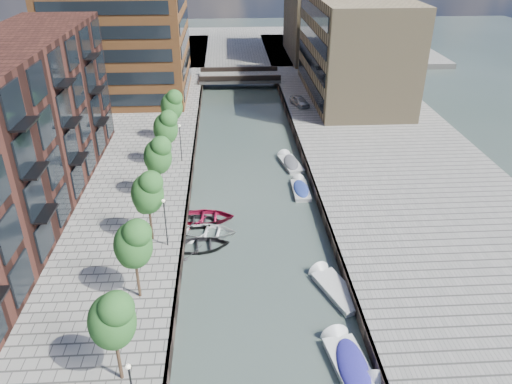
{
  "coord_description": "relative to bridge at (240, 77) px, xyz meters",
  "views": [
    {
      "loc": [
        -2.25,
        -9.04,
        23.18
      ],
      "look_at": [
        0.0,
        27.77,
        3.5
      ],
      "focal_mm": 35.0,
      "sensor_mm": 36.0,
      "label": 1
    }
  ],
  "objects": [
    {
      "name": "sloop_2",
      "position": [
        -4.38,
        -42.75,
        -1.39
      ],
      "size": [
        5.19,
        3.77,
        1.06
      ],
      "primitive_type": "imported",
      "rotation": [
        0.0,
        0.0,
        1.55
      ],
      "color": "maroon",
      "rests_on": "ground"
    },
    {
      "name": "quay_wall_right",
      "position": [
        6.1,
        -32.0,
        -0.89
      ],
      "size": [
        0.25,
        140.0,
        1.0
      ],
      "primitive_type": "cube",
      "color": "#332823",
      "rests_on": "ground"
    },
    {
      "name": "far_closure",
      "position": [
        0.0,
        28.0,
        -0.89
      ],
      "size": [
        80.0,
        40.0,
        1.0
      ],
      "primitive_type": "cube",
      "color": "gray",
      "rests_on": "ground"
    },
    {
      "name": "tan_block_near",
      "position": [
        16.0,
        -10.0,
        6.61
      ],
      "size": [
        12.0,
        25.0,
        14.0
      ],
      "primitive_type": "cube",
      "color": "#8E7A57",
      "rests_on": "quay_right"
    },
    {
      "name": "sloop_1",
      "position": [
        -4.67,
        -47.16,
        -1.39
      ],
      "size": [
        5.1,
        3.88,
        0.99
      ],
      "primitive_type": "imported",
      "rotation": [
        0.0,
        0.0,
        1.67
      ],
      "color": "black",
      "rests_on": "ground"
    },
    {
      "name": "quay_wall_left",
      "position": [
        -6.1,
        -32.0,
        -0.89
      ],
      "size": [
        0.25,
        140.0,
        1.0
      ],
      "primitive_type": "cube",
      "color": "#332823",
      "rests_on": "ground"
    },
    {
      "name": "sloop_4",
      "position": [
        -5.24,
        -43.41,
        -1.39
      ],
      "size": [
        4.67,
        3.39,
        0.95
      ],
      "primitive_type": "imported",
      "rotation": [
        0.0,
        0.0,
        1.55
      ],
      "color": "black",
      "rests_on": "ground"
    },
    {
      "name": "motorboat_4",
      "position": [
        4.48,
        -31.39,
        -1.19
      ],
      "size": [
        2.58,
        5.1,
        1.62
      ],
      "color": "#BCBCBA",
      "rests_on": "ground"
    },
    {
      "name": "lamp_2",
      "position": [
        -7.2,
        -32.0,
        2.12
      ],
      "size": [
        0.24,
        0.24,
        4.12
      ],
      "color": "black",
      "rests_on": "quay_left"
    },
    {
      "name": "tree_1",
      "position": [
        -8.5,
        -61.0,
        3.92
      ],
      "size": [
        2.5,
        2.5,
        5.95
      ],
      "color": "#382619",
      "rests_on": "quay_left"
    },
    {
      "name": "tree_3",
      "position": [
        -8.5,
        -47.0,
        3.92
      ],
      "size": [
        2.5,
        2.5,
        5.95
      ],
      "color": "#382619",
      "rests_on": "quay_left"
    },
    {
      "name": "bridge",
      "position": [
        0.0,
        0.0,
        0.0
      ],
      "size": [
        13.0,
        6.0,
        1.3
      ],
      "color": "gray",
      "rests_on": "ground"
    },
    {
      "name": "motorboat_3",
      "position": [
        4.82,
        -37.59,
        -1.2
      ],
      "size": [
        1.62,
        4.58,
        1.52
      ],
      "color": "#AEAEAC",
      "rests_on": "ground"
    },
    {
      "name": "motorboat_2",
      "position": [
        5.07,
        -52.83,
        -1.29
      ],
      "size": [
        3.49,
        5.5,
        1.74
      ],
      "color": "silver",
      "rests_on": "ground"
    },
    {
      "name": "tan_block_far",
      "position": [
        16.0,
        16.0,
        7.61
      ],
      "size": [
        12.0,
        20.0,
        16.0
      ],
      "primitive_type": "cube",
      "color": "#8E7A57",
      "rests_on": "quay_right"
    },
    {
      "name": "motorboat_0",
      "position": [
        4.58,
        -60.12,
        -1.16
      ],
      "size": [
        2.8,
        5.9,
        1.89
      ],
      "color": "white",
      "rests_on": "ground"
    },
    {
      "name": "tree_6",
      "position": [
        -8.5,
        -26.0,
        3.92
      ],
      "size": [
        2.5,
        2.5,
        5.95
      ],
      "color": "#382619",
      "rests_on": "quay_left"
    },
    {
      "name": "car",
      "position": [
        7.94,
        -14.19,
        0.27
      ],
      "size": [
        2.77,
        4.2,
        1.33
      ],
      "primitive_type": "imported",
      "rotation": [
        0.0,
        0.0,
        0.34
      ],
      "color": "silver",
      "rests_on": "quay_right"
    },
    {
      "name": "tree_2",
      "position": [
        -8.5,
        -54.0,
        3.92
      ],
      "size": [
        2.5,
        2.5,
        5.95
      ],
      "color": "#382619",
      "rests_on": "quay_left"
    },
    {
      "name": "quay_right",
      "position": [
        16.0,
        -32.0,
        -0.89
      ],
      "size": [
        20.0,
        140.0,
        1.0
      ],
      "primitive_type": "cube",
      "color": "gray",
      "rests_on": "ground"
    },
    {
      "name": "water",
      "position": [
        0.0,
        -32.0,
        -1.39
      ],
      "size": [
        300.0,
        300.0,
        0.0
      ],
      "primitive_type": "plane",
      "color": "#38473F",
      "rests_on": "ground"
    },
    {
      "name": "tree_5",
      "position": [
        -8.5,
        -33.0,
        3.92
      ],
      "size": [
        2.5,
        2.5,
        5.95
      ],
      "color": "#382619",
      "rests_on": "quay_left"
    },
    {
      "name": "tree_4",
      "position": [
        -8.5,
        -40.0,
        3.92
      ],
      "size": [
        2.5,
        2.5,
        5.95
      ],
      "color": "#382619",
      "rests_on": "quay_left"
    },
    {
      "name": "lamp_1",
      "position": [
        -7.2,
        -48.0,
        2.12
      ],
      "size": [
        0.24,
        0.24,
        4.12
      ],
      "color": "black",
      "rests_on": "quay_left"
    },
    {
      "name": "apartment_block",
      "position": [
        -20.0,
        -42.0,
        6.61
      ],
      "size": [
        8.0,
        38.0,
        14.0
      ],
      "primitive_type": "cube",
      "color": "#331813",
      "rests_on": "quay_left"
    },
    {
      "name": "sloop_3",
      "position": [
        -4.05,
        -45.1,
        -1.39
      ],
      "size": [
        5.07,
        3.91,
        0.97
      ],
      "primitive_type": "imported",
      "rotation": [
        0.0,
        0.0,
        1.45
      ],
      "color": "white",
      "rests_on": "ground"
    }
  ]
}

